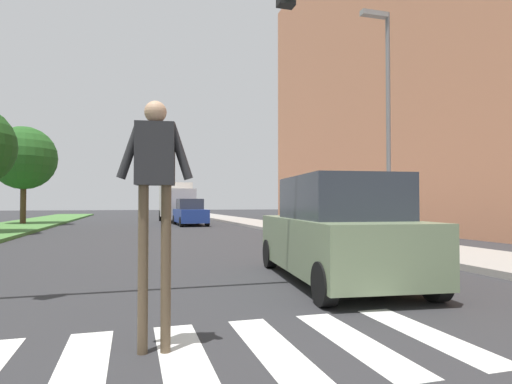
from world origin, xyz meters
name	(u,v)px	position (x,y,z in m)	size (l,w,h in m)	color
ground_plane	(140,227)	(0.00, 30.00, 0.00)	(140.00, 140.00, 0.00)	#2D2D30
crosswalk	(184,358)	(0.00, 7.22, 0.00)	(5.85, 2.20, 0.01)	silver
tree_distant	(24,158)	(-7.39, 34.30, 4.47)	(4.18, 4.18, 6.42)	#4C3823
apartment_block_right	(499,57)	(19.36, 22.00, 9.73)	(13.41, 37.07, 19.46)	tan
sidewalk_right	(273,226)	(7.93, 28.00, 0.07)	(3.00, 64.00, 0.15)	#9E9991
street_lamp_right	(386,106)	(7.34, 14.96, 4.59)	(1.02, 0.24, 7.50)	slate
pedestrian_performer	(155,184)	(-0.26, 7.46, 1.66)	(0.75, 0.29, 2.49)	brown
suv_crossing	(337,232)	(3.22, 10.37, 0.93)	(2.41, 4.78, 1.97)	gray
sedan_midblock	(190,213)	(3.24, 31.41, 0.81)	(1.96, 4.30, 1.77)	navy
truck_box_delivery	(176,201)	(2.89, 37.23, 1.63)	(2.40, 6.20, 3.10)	#B7B7BC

